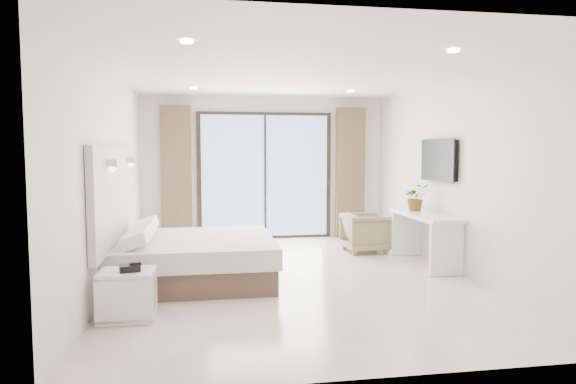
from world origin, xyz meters
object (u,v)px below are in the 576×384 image
Objects in this scene: nightstand at (127,295)px; console_desk at (425,228)px; bed at (194,258)px; armchair at (366,231)px.

nightstand is 0.36× the size of console_desk.
console_desk reaches higher than nightstand.
nightstand is at bearing -155.69° from console_desk.
bed is 3.17m from armchair.
console_desk is at bearing -155.61° from armchair.
bed is at bearing 67.82° from nightstand.
nightstand is (-0.63, -1.43, -0.05)m from bed.
bed is 3.38m from console_desk.
bed is 1.56m from nightstand.
bed is at bearing -173.71° from console_desk.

